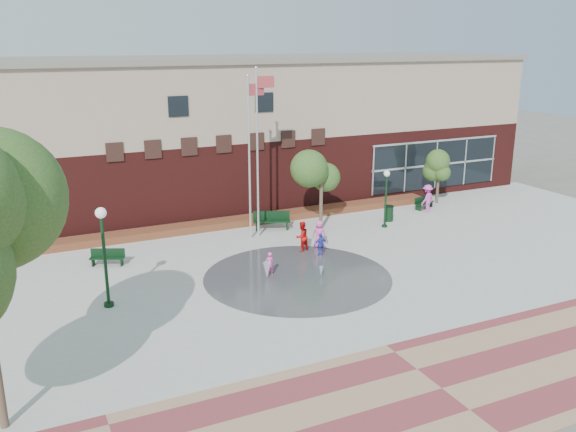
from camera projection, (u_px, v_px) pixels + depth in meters
name	position (u px, v px, depth m)	size (l,w,h in m)	color
ground	(330.00, 303.00, 24.64)	(120.00, 120.00, 0.00)	#666056
plaza_concrete	(288.00, 270.00, 28.11)	(46.00, 18.00, 0.01)	#A8A8A0
paver_band	(442.00, 389.00, 18.56)	(46.00, 6.00, 0.01)	brown
splash_pad	(298.00, 277.00, 27.24)	(8.40, 8.40, 0.01)	#383A3D
library_building	(197.00, 131.00, 38.51)	(44.40, 10.40, 9.20)	#4C1614
flower_bed	(231.00, 226.00, 34.71)	(26.00, 1.20, 0.40)	maroon
flagpole_left	(258.00, 145.00, 31.48)	(1.05, 0.17, 8.95)	silver
flagpole_right	(250.00, 149.00, 31.24)	(1.04, 0.32, 8.60)	silver
lamp_left	(104.00, 246.00, 23.56)	(0.43, 0.43, 4.11)	black
lamp_right	(386.00, 192.00, 33.90)	(0.35, 0.35, 3.29)	black
bench_left	(107.00, 261.00, 28.57)	(1.64, 1.05, 0.80)	black
bench_mid	(272.00, 224.00, 33.96)	(2.11, 1.27, 1.03)	black
bench_right	(424.00, 205.00, 38.18)	(1.61, 0.93, 0.78)	black
trash_can	(389.00, 213.00, 35.51)	(0.57, 0.57, 0.93)	black
tree_mid	(322.00, 172.00, 33.09)	(2.71, 2.71, 4.57)	#473629
tree_small_right	(439.00, 166.00, 38.86)	(1.97, 1.97, 3.36)	#473629
water_jet_a	(267.00, 279.00, 27.06)	(0.38, 0.38, 0.74)	white
water_jet_b	(321.00, 277.00, 27.32)	(0.20, 0.20, 0.44)	white
child_splash	(270.00, 264.00, 27.28)	(0.41, 0.27, 1.12)	#F04DAF
adult_red	(302.00, 237.00, 30.35)	(0.75, 0.59, 1.55)	red
adult_pink	(319.00, 234.00, 30.92)	(0.70, 0.46, 1.44)	#E751B0
child_blue	(321.00, 245.00, 29.77)	(0.68, 0.28, 1.16)	#2D38BA
person_bench	(427.00, 199.00, 37.20)	(1.13, 0.65, 1.74)	#D048AE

